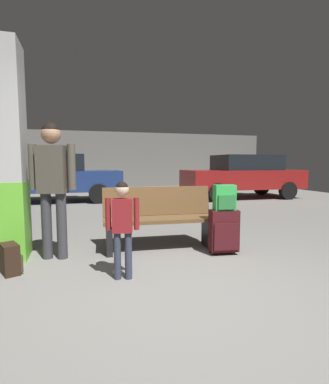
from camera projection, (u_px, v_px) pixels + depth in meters
ground_plane at (125, 221)px, 6.60m from camera, size 18.00×18.00×0.10m
garage_back_wall at (98, 160)px, 14.93m from camera, size 18.00×0.12×2.80m
structural_pillar at (1, 153)px, 3.76m from camera, size 0.57×0.57×2.73m
bench at (160, 218)px, 4.29m from camera, size 1.63×0.63×0.89m
suitcase at (224, 231)px, 4.03m from camera, size 0.40×0.27×0.60m
backpack_bright at (225, 198)px, 3.99m from camera, size 0.30×0.22×0.34m
child at (122, 220)px, 3.13m from camera, size 0.35×0.23×1.04m
adult at (52, 176)px, 3.78m from camera, size 0.57×0.30×1.74m
backpack_dark_floor at (10, 259)px, 3.33m from camera, size 0.28×0.32×0.34m
parked_car_side at (243, 175)px, 10.52m from camera, size 4.15×1.89×1.51m
parked_car_far at (54, 177)px, 9.46m from camera, size 4.11×1.83×1.51m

